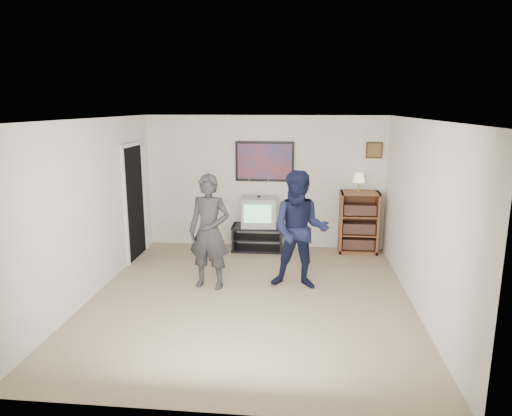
% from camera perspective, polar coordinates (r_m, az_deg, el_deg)
% --- Properties ---
extents(room_shell, '(4.51, 5.00, 2.51)m').
position_cam_1_polar(room_shell, '(6.54, -0.44, 0.13)').
color(room_shell, '#7B604E').
rests_on(room_shell, ground).
extents(media_stand, '(0.95, 0.54, 0.47)m').
position_cam_1_polar(media_stand, '(8.62, 0.20, -3.73)').
color(media_stand, black).
rests_on(media_stand, room_shell).
extents(crt_television, '(0.67, 0.58, 0.54)m').
position_cam_1_polar(crt_television, '(8.49, 0.36, -0.45)').
color(crt_television, '#A2A29D').
rests_on(crt_television, media_stand).
extents(bookshelf, '(0.70, 0.40, 1.14)m').
position_cam_1_polar(bookshelf, '(8.61, 12.69, -1.75)').
color(bookshelf, brown).
rests_on(bookshelf, room_shell).
extents(table_lamp, '(0.22, 0.22, 0.35)m').
position_cam_1_polar(table_lamp, '(8.43, 12.74, 3.12)').
color(table_lamp, beige).
rests_on(table_lamp, bookshelf).
extents(person_tall, '(0.68, 0.51, 1.71)m').
position_cam_1_polar(person_tall, '(6.75, -5.85, -2.97)').
color(person_tall, '#27282A').
rests_on(person_tall, room_shell).
extents(person_short, '(0.91, 0.74, 1.77)m').
position_cam_1_polar(person_short, '(6.73, 5.50, -2.80)').
color(person_short, black).
rests_on(person_short, room_shell).
extents(controller_left, '(0.05, 0.13, 0.04)m').
position_cam_1_polar(controller_left, '(6.84, -5.89, 0.75)').
color(controller_left, white).
rests_on(controller_left, person_tall).
extents(controller_right, '(0.04, 0.13, 0.04)m').
position_cam_1_polar(controller_right, '(6.92, 5.61, -1.75)').
color(controller_right, white).
rests_on(controller_right, person_short).
extents(poster, '(1.10, 0.03, 0.75)m').
position_cam_1_polar(poster, '(8.56, 1.08, 5.83)').
color(poster, black).
rests_on(poster, room_shell).
extents(air_vent, '(0.28, 0.02, 0.14)m').
position_cam_1_polar(air_vent, '(8.60, -2.60, 7.86)').
color(air_vent, white).
rests_on(air_vent, room_shell).
extents(small_picture, '(0.30, 0.03, 0.30)m').
position_cam_1_polar(small_picture, '(8.62, 14.57, 7.01)').
color(small_picture, '#331C10').
rests_on(small_picture, room_shell).
extents(doorway, '(0.03, 0.85, 2.00)m').
position_cam_1_polar(doorway, '(8.31, -14.99, 0.64)').
color(doorway, black).
rests_on(doorway, room_shell).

